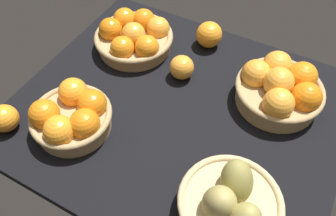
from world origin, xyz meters
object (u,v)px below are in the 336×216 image
at_px(basket_far_left_pears, 230,205).
at_px(loose_orange_side_gap, 209,35).
at_px(loose_orange_front_gap, 182,67).
at_px(basket_near_left, 280,88).
at_px(loose_orange_back_gap, 4,118).
at_px(basket_near_right, 134,37).
at_px(basket_far_right, 72,116).

relative_size(basket_far_left_pears, loose_orange_side_gap, 2.71).
relative_size(basket_far_left_pears, loose_orange_front_gap, 3.11).
distance_m(basket_near_left, loose_orange_front_gap, 0.27).
xyz_separation_m(basket_far_left_pears, loose_orange_side_gap, (0.26, -0.48, -0.01)).
bearing_deg(loose_orange_back_gap, basket_near_left, -144.64).
xyz_separation_m(basket_near_right, basket_far_right, (-0.03, 0.33, 0.00)).
height_order(basket_far_left_pears, loose_orange_front_gap, basket_far_left_pears).
distance_m(loose_orange_front_gap, loose_orange_side_gap, 0.16).
bearing_deg(basket_far_right, loose_orange_back_gap, 27.88).
height_order(loose_orange_front_gap, loose_orange_back_gap, same).
bearing_deg(loose_orange_side_gap, basket_near_left, 154.12).
relative_size(basket_near_right, loose_orange_front_gap, 3.45).
height_order(basket_far_right, basket_near_left, basket_near_left).
xyz_separation_m(basket_far_left_pears, basket_near_left, (0.00, -0.35, 0.00)).
bearing_deg(basket_far_left_pears, basket_far_right, -3.69).
bearing_deg(loose_orange_side_gap, basket_far_right, 69.67).
distance_m(loose_orange_front_gap, loose_orange_back_gap, 0.48).
bearing_deg(loose_orange_side_gap, basket_far_left_pears, 118.42).
relative_size(loose_orange_front_gap, loose_orange_side_gap, 0.87).
bearing_deg(basket_far_right, loose_orange_side_gap, -110.33).
bearing_deg(basket_far_left_pears, loose_orange_side_gap, -61.58).
bearing_deg(loose_orange_front_gap, basket_far_left_pears, 130.47).
relative_size(basket_far_right, loose_orange_front_gap, 2.91).
height_order(basket_far_left_pears, basket_far_right, basket_far_left_pears).
height_order(basket_near_right, loose_orange_side_gap, basket_near_right).
relative_size(basket_far_right, basket_near_left, 0.88).
xyz_separation_m(basket_near_right, loose_orange_back_gap, (0.12, 0.41, -0.01)).
relative_size(basket_far_left_pears, loose_orange_back_gap, 3.08).
xyz_separation_m(basket_far_left_pears, loose_orange_front_gap, (0.27, -0.32, -0.01)).
distance_m(basket_near_left, loose_orange_back_gap, 0.70).
xyz_separation_m(basket_near_left, loose_orange_side_gap, (0.26, -0.12, -0.01)).
xyz_separation_m(basket_far_left_pears, basket_far_right, (0.43, -0.03, -0.00)).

